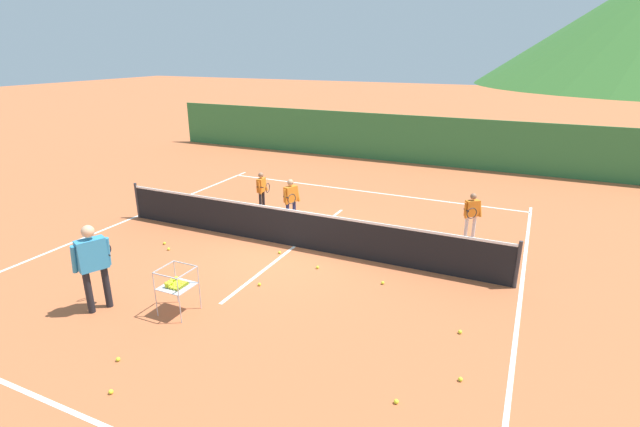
{
  "coord_description": "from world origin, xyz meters",
  "views": [
    {
      "loc": [
        5.16,
        -9.66,
        4.72
      ],
      "look_at": [
        0.62,
        0.19,
        0.91
      ],
      "focal_mm": 26.42,
      "sensor_mm": 36.0,
      "label": 1
    }
  ],
  "objects_px": {
    "tennis_ball_5": "(460,332)",
    "tennis_net": "(294,228)",
    "tennis_ball_1": "(318,267)",
    "tennis_ball_8": "(118,359)",
    "tennis_ball_0": "(111,392)",
    "tennis_ball_6": "(164,243)",
    "tennis_ball_9": "(259,284)",
    "student_2": "(472,211)",
    "tennis_ball_11": "(280,252)",
    "tennis_ball_7": "(383,283)",
    "ball_cart": "(176,284)",
    "instructor": "(93,260)",
    "student_1": "(291,197)",
    "student_0": "(262,188)",
    "tennis_ball_3": "(460,379)",
    "tennis_ball_4": "(396,401)",
    "tennis_ball_10": "(169,249)"
  },
  "relations": [
    {
      "from": "tennis_ball_9",
      "to": "student_2",
      "type": "bearing_deg",
      "value": 51.89
    },
    {
      "from": "tennis_ball_3",
      "to": "tennis_ball_8",
      "type": "height_order",
      "value": "same"
    },
    {
      "from": "tennis_ball_7",
      "to": "student_1",
      "type": "bearing_deg",
      "value": 144.99
    },
    {
      "from": "student_0",
      "to": "tennis_ball_8",
      "type": "relative_size",
      "value": 17.47
    },
    {
      "from": "student_2",
      "to": "tennis_ball_8",
      "type": "xyz_separation_m",
      "value": [
        -4.33,
        -7.72,
        -0.7
      ]
    },
    {
      "from": "tennis_net",
      "to": "tennis_ball_10",
      "type": "relative_size",
      "value": 153.58
    },
    {
      "from": "tennis_net",
      "to": "tennis_ball_7",
      "type": "bearing_deg",
      "value": -20.91
    },
    {
      "from": "tennis_ball_5",
      "to": "tennis_ball_11",
      "type": "height_order",
      "value": "same"
    },
    {
      "from": "tennis_net",
      "to": "tennis_ball_5",
      "type": "distance_m",
      "value": 4.96
    },
    {
      "from": "student_1",
      "to": "tennis_ball_3",
      "type": "relative_size",
      "value": 19.08
    },
    {
      "from": "ball_cart",
      "to": "tennis_ball_3",
      "type": "distance_m",
      "value": 5.2
    },
    {
      "from": "tennis_ball_4",
      "to": "tennis_ball_6",
      "type": "xyz_separation_m",
      "value": [
        -6.96,
        3.06,
        0.0
      ]
    },
    {
      "from": "tennis_ball_0",
      "to": "tennis_ball_10",
      "type": "distance_m",
      "value": 5.19
    },
    {
      "from": "tennis_ball_1",
      "to": "tennis_ball_8",
      "type": "xyz_separation_m",
      "value": [
        -1.48,
        -4.37,
        0.0
      ]
    },
    {
      "from": "ball_cart",
      "to": "tennis_ball_1",
      "type": "relative_size",
      "value": 13.22
    },
    {
      "from": "tennis_net",
      "to": "tennis_ball_1",
      "type": "height_order",
      "value": "tennis_net"
    },
    {
      "from": "tennis_ball_9",
      "to": "tennis_ball_11",
      "type": "height_order",
      "value": "same"
    },
    {
      "from": "tennis_ball_0",
      "to": "tennis_ball_6",
      "type": "height_order",
      "value": "same"
    },
    {
      "from": "student_0",
      "to": "tennis_ball_6",
      "type": "xyz_separation_m",
      "value": [
        -0.84,
        -3.4,
        -0.68
      ]
    },
    {
      "from": "tennis_ball_10",
      "to": "tennis_ball_4",
      "type": "bearing_deg",
      "value": -23.1
    },
    {
      "from": "tennis_ball_3",
      "to": "tennis_net",
      "type": "bearing_deg",
      "value": 143.1
    },
    {
      "from": "tennis_ball_6",
      "to": "tennis_ball_11",
      "type": "height_order",
      "value": "same"
    },
    {
      "from": "tennis_ball_3",
      "to": "tennis_ball_9",
      "type": "xyz_separation_m",
      "value": [
        -4.33,
        1.32,
        0.0
      ]
    },
    {
      "from": "tennis_net",
      "to": "tennis_ball_11",
      "type": "height_order",
      "value": "tennis_net"
    },
    {
      "from": "tennis_ball_7",
      "to": "tennis_ball_1",
      "type": "bearing_deg",
      "value": 176.43
    },
    {
      "from": "tennis_ball_7",
      "to": "tennis_ball_9",
      "type": "bearing_deg",
      "value": -153.73
    },
    {
      "from": "tennis_ball_5",
      "to": "tennis_ball_7",
      "type": "relative_size",
      "value": 1.0
    },
    {
      "from": "instructor",
      "to": "tennis_ball_0",
      "type": "relative_size",
      "value": 25.25
    },
    {
      "from": "student_1",
      "to": "tennis_ball_9",
      "type": "bearing_deg",
      "value": -72.14
    },
    {
      "from": "ball_cart",
      "to": "tennis_ball_1",
      "type": "bearing_deg",
      "value": 60.18
    },
    {
      "from": "instructor",
      "to": "tennis_ball_6",
      "type": "relative_size",
      "value": 25.25
    },
    {
      "from": "instructor",
      "to": "tennis_ball_7",
      "type": "height_order",
      "value": "instructor"
    },
    {
      "from": "student_2",
      "to": "tennis_ball_10",
      "type": "distance_m",
      "value": 7.77
    },
    {
      "from": "tennis_ball_3",
      "to": "tennis_ball_4",
      "type": "distance_m",
      "value": 1.14
    },
    {
      "from": "student_2",
      "to": "tennis_ball_7",
      "type": "height_order",
      "value": "student_2"
    },
    {
      "from": "ball_cart",
      "to": "tennis_ball_9",
      "type": "distance_m",
      "value": 1.83
    },
    {
      "from": "tennis_ball_1",
      "to": "tennis_ball_6",
      "type": "height_order",
      "value": "same"
    },
    {
      "from": "tennis_ball_1",
      "to": "tennis_ball_11",
      "type": "relative_size",
      "value": 1.0
    },
    {
      "from": "tennis_ball_4",
      "to": "tennis_ball_11",
      "type": "height_order",
      "value": "same"
    },
    {
      "from": "student_2",
      "to": "tennis_ball_4",
      "type": "relative_size",
      "value": 17.94
    },
    {
      "from": "tennis_ball_4",
      "to": "tennis_ball_7",
      "type": "distance_m",
      "value": 3.56
    },
    {
      "from": "tennis_ball_6",
      "to": "tennis_ball_10",
      "type": "bearing_deg",
      "value": -34.45
    },
    {
      "from": "tennis_ball_9",
      "to": "tennis_ball_10",
      "type": "xyz_separation_m",
      "value": [
        -3.02,
        0.64,
        0.0
      ]
    },
    {
      "from": "instructor",
      "to": "ball_cart",
      "type": "height_order",
      "value": "instructor"
    },
    {
      "from": "tennis_ball_1",
      "to": "student_2",
      "type": "bearing_deg",
      "value": 49.69
    },
    {
      "from": "student_1",
      "to": "tennis_ball_4",
      "type": "relative_size",
      "value": 19.08
    },
    {
      "from": "tennis_ball_5",
      "to": "student_0",
      "type": "bearing_deg",
      "value": 146.99
    },
    {
      "from": "student_1",
      "to": "tennis_ball_3",
      "type": "height_order",
      "value": "student_1"
    },
    {
      "from": "student_2",
      "to": "tennis_ball_6",
      "type": "xyz_separation_m",
      "value": [
        -6.99,
        -3.73,
        -0.7
      ]
    },
    {
      "from": "tennis_ball_5",
      "to": "tennis_net",
      "type": "bearing_deg",
      "value": 153.58
    }
  ]
}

